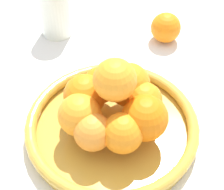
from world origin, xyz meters
TOP-DOWN VIEW (x-y plane):
  - ground_plane at (0.00, 0.00)m, footprint 4.00×4.00m
  - fruit_bowl at (0.00, 0.00)m, footprint 0.32×0.32m
  - orange_pile at (0.00, -0.00)m, footprint 0.19×0.19m
  - stray_orange at (0.29, 0.08)m, footprint 0.07×0.07m
  - drinking_glass at (0.15, 0.30)m, footprint 0.07×0.07m

SIDE VIEW (x-z plane):
  - ground_plane at x=0.00m, z-range 0.00..0.00m
  - fruit_bowl at x=0.00m, z-range 0.00..0.04m
  - stray_orange at x=0.29m, z-range 0.00..0.07m
  - drinking_glass at x=0.15m, z-range 0.00..0.12m
  - orange_pile at x=0.00m, z-range 0.01..0.15m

